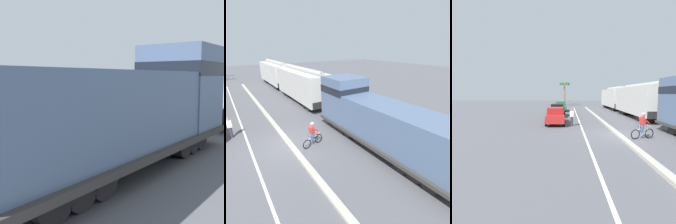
{
  "view_description": "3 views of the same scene",
  "coord_description": "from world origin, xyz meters",
  "views": [
    {
      "loc": [
        10.62,
        -11.85,
        2.93
      ],
      "look_at": [
        2.03,
        -0.08,
        1.27
      ],
      "focal_mm": 50.0,
      "sensor_mm": 36.0,
      "label": 1
    },
    {
      "loc": [
        -3.17,
        -10.69,
        6.52
      ],
      "look_at": [
        3.96,
        -0.2,
        1.69
      ],
      "focal_mm": 28.0,
      "sensor_mm": 36.0,
      "label": 2
    },
    {
      "loc": [
        -3.58,
        -12.4,
        3.0
      ],
      "look_at": [
        -4.03,
        6.19,
        1.0
      ],
      "focal_mm": 28.0,
      "sensor_mm": 36.0,
      "label": 3
    }
  ],
  "objects": [
    {
      "name": "locomotive",
      "position": [
        5.13,
        -2.95,
        1.8
      ],
      "size": [
        3.1,
        11.61,
        4.2
      ],
      "color": "slate",
      "rests_on": "ground"
    },
    {
      "name": "lane_stripe",
      "position": [
        -2.4,
        6.0,
        0.0
      ],
      "size": [
        0.14,
        36.0,
        0.01
      ],
      "primitive_type": "cube",
      "color": "silver",
      "rests_on": "ground"
    },
    {
      "name": "parked_car_red",
      "position": [
        -4.84,
        4.59,
        0.82
      ],
      "size": [
        1.99,
        4.28,
        1.62
      ],
      "color": "red",
      "rests_on": "ground"
    },
    {
      "name": "palm_tree_far",
      "position": [
        -4.53,
        33.51,
        4.52
      ],
      "size": [
        2.66,
        2.78,
        5.98
      ],
      "color": "#846647",
      "rests_on": "ground"
    },
    {
      "name": "median_curb",
      "position": [
        0.0,
        6.0,
        0.08
      ],
      "size": [
        0.36,
        36.0,
        0.16
      ],
      "primitive_type": "cube",
      "color": "#B2AD9E",
      "rests_on": "ground"
    },
    {
      "name": "ground_plane",
      "position": [
        0.0,
        0.0,
        0.0
      ],
      "size": [
        120.0,
        120.0,
        0.0
      ],
      "primitive_type": "plane",
      "color": "#56565B"
    },
    {
      "name": "parked_car_green",
      "position": [
        -4.81,
        16.96,
        0.82
      ],
      "size": [
        1.9,
        4.24,
        1.62
      ],
      "color": "#286B3D",
      "rests_on": "ground"
    },
    {
      "name": "parked_car_black",
      "position": [
        -4.97,
        10.26,
        0.82
      ],
      "size": [
        1.94,
        4.25,
        1.62
      ],
      "color": "black",
      "rests_on": "ground"
    },
    {
      "name": "palm_tree_near",
      "position": [
        -4.45,
        28.58,
        4.21
      ],
      "size": [
        2.57,
        2.73,
        5.55
      ],
      "color": "#846647",
      "rests_on": "ground"
    },
    {
      "name": "pedestrian_by_cars",
      "position": [
        -3.25,
        3.49,
        0.85
      ],
      "size": [
        0.34,
        0.22,
        1.62
      ],
      "color": "#33333D",
      "rests_on": "ground"
    },
    {
      "name": "cyclist",
      "position": [
        1.31,
        -0.98,
        0.82
      ],
      "size": [
        1.67,
        0.59,
        1.71
      ],
      "color": "black",
      "rests_on": "ground"
    }
  ]
}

